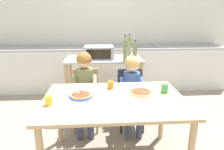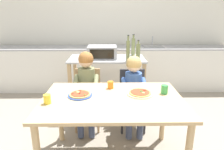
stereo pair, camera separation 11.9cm
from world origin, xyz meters
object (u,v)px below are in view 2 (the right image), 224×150
kitchen_island_cart (107,76)px  child_in_olive_shirt (86,82)px  dining_chair_left (88,94)px  drinking_cup_orange (111,85)px  child_in_blue_striped_shirt (134,85)px  pizza_plate_cream (140,93)px  bottle_tall_green_wine (128,50)px  dining_table (112,107)px  bottle_clear_vinegar (138,52)px  dining_chair_right (132,95)px  toaster_oven (102,52)px  drinking_cup_green (164,89)px  drinking_cup_yellow (47,99)px  pizza_plate_blue_rimmed (80,95)px  bottle_squat_spirits (133,46)px

kitchen_island_cart → child_in_olive_shirt: child_in_olive_shirt is taller
dining_chair_left → drinking_cup_orange: (0.31, -0.49, 0.31)m
child_in_blue_striped_shirt → pizza_plate_cream: size_ratio=3.87×
bottle_tall_green_wine → dining_table: bottle_tall_green_wine is taller
bottle_tall_green_wine → bottle_clear_vinegar: size_ratio=1.26×
dining_chair_right → child_in_blue_striped_shirt: size_ratio=0.80×
dining_table → child_in_olive_shirt: (-0.33, 0.66, 0.03)m
dining_table → child_in_blue_striped_shirt: bearing=65.1°
toaster_oven → drinking_cup_green: bearing=-59.6°
kitchen_island_cart → bottle_tall_green_wine: size_ratio=3.10×
kitchen_island_cart → dining_chair_right: (0.35, -0.53, -0.11)m
pizza_plate_cream → drinking_cup_yellow: bearing=-167.0°
drinking_cup_green → drinking_cup_orange: 0.59m
drinking_cup_yellow → pizza_plate_cream: bearing=13.0°
bottle_tall_green_wine → dining_chair_left: (-0.57, -0.26, -0.56)m
kitchen_island_cart → drinking_cup_orange: (0.05, -0.99, 0.20)m
child_in_olive_shirt → drinking_cup_orange: (0.31, -0.37, 0.10)m
dining_chair_right → child_in_blue_striped_shirt: (0.00, -0.12, 0.19)m
dining_chair_left → dining_chair_right: size_ratio=1.00×
dining_chair_left → child_in_olive_shirt: 0.24m
pizza_plate_cream → drinking_cup_yellow: size_ratio=2.95×
dining_table → drinking_cup_orange: 0.31m
dining_chair_right → drinking_cup_orange: drinking_cup_orange is taller
toaster_oven → dining_table: size_ratio=0.32×
dining_chair_right → drinking_cup_yellow: (-0.90, -0.85, 0.32)m
pizza_plate_cream → bottle_tall_green_wine: bearing=92.9°
pizza_plate_blue_rimmed → child_in_blue_striped_shirt: bearing=41.9°
pizza_plate_cream → drinking_cup_orange: drinking_cup_orange is taller
dining_chair_left → child_in_blue_striped_shirt: size_ratio=0.80×
bottle_clear_vinegar → dining_table: bearing=-110.0°
child_in_blue_striped_shirt → pizza_plate_blue_rimmed: child_in_blue_striped_shirt is taller
child_in_olive_shirt → drinking_cup_yellow: size_ratio=12.01×
dining_chair_right → drinking_cup_yellow: drinking_cup_yellow is taller
toaster_oven → bottle_clear_vinegar: (0.53, -0.20, 0.03)m
pizza_plate_cream → dining_chair_left: bearing=132.4°
bottle_tall_green_wine → drinking_cup_yellow: size_ratio=4.26×
pizza_plate_cream → drinking_cup_orange: (-0.30, 0.18, 0.03)m
bottle_tall_green_wine → dining_chair_right: 0.64m
bottle_squat_spirits → bottle_tall_green_wine: bearing=-106.1°
kitchen_island_cart → bottle_clear_vinegar: (0.46, -0.18, 0.42)m
drinking_cup_yellow → drinking_cup_orange: size_ratio=1.11×
dining_chair_right → drinking_cup_yellow: size_ratio=9.10×
dining_table → pizza_plate_cream: bearing=18.7°
bottle_tall_green_wine → dining_chair_left: size_ratio=0.47×
drinking_cup_green → child_in_blue_striped_shirt: bearing=117.3°
kitchen_island_cart → child_in_olive_shirt: 0.67m
dining_chair_right → child_in_olive_shirt: (-0.62, -0.08, 0.21)m
dining_table → dining_chair_right: 0.81m
bottle_squat_spirits → pizza_plate_blue_rimmed: bearing=-116.4°
child_in_olive_shirt → pizza_plate_blue_rimmed: 0.60m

